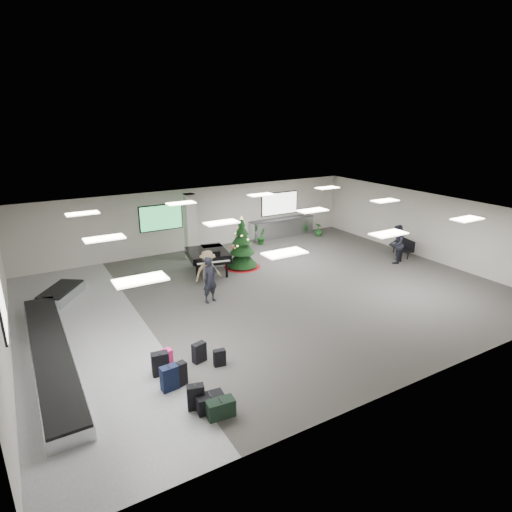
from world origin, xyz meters
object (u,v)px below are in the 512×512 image
christmas_tree (242,250)px  grand_piano (208,255)px  traveler_a (210,280)px  potted_plant_right (319,230)px  traveler_bench (396,244)px  service_counter (282,228)px  potted_plant_left (261,236)px  baggage_carousel (54,339)px  bench (403,246)px  pink_suitcase (165,361)px  traveler_b (208,272)px

christmas_tree → grand_piano: size_ratio=1.02×
traveler_a → potted_plant_right: bearing=14.2°
traveler_bench → traveler_a: bearing=-27.2°
christmas_tree → service_counter: bearing=37.2°
potted_plant_left → potted_plant_right: bearing=-3.2°
service_counter → potted_plant_right: service_counter is taller
baggage_carousel → bench: bench is taller
pink_suitcase → baggage_carousel: bearing=119.5°
traveler_b → traveler_bench: bearing=-11.0°
christmas_tree → traveler_b: size_ratio=1.40×
bench → potted_plant_right: (-1.36, 5.02, -0.14)m
christmas_tree → pink_suitcase: bearing=-132.5°
grand_piano → bench: size_ratio=1.61×
service_counter → christmas_tree: size_ratio=1.66×
traveler_a → potted_plant_left: bearing=29.4°
pink_suitcase → potted_plant_left: 12.44m
potted_plant_left → pink_suitcase: bearing=-133.1°
bench → traveler_a: bearing=-166.5°
potted_plant_right → potted_plant_left: bearing=176.8°
service_counter → traveler_b: traveler_b is taller
christmas_tree → bench: (7.75, -2.57, -0.33)m
grand_piano → bench: 9.81m
baggage_carousel → pink_suitcase: bearing=-50.6°
potted_plant_left → potted_plant_right: size_ratio=1.22×
pink_suitcase → potted_plant_left: bearing=36.9°
service_counter → grand_piano: size_ratio=1.69×
traveler_a → traveler_bench: 9.50m
grand_piano → bench: (9.47, -2.53, -0.36)m
potted_plant_left → traveler_b: bearing=-138.3°
christmas_tree → traveler_b: (-2.59, -1.98, 0.04)m
service_counter → pink_suitcase: 14.23m
baggage_carousel → pink_suitcase: (2.52, -3.06, 0.10)m
christmas_tree → traveler_b: christmas_tree is taller
pink_suitcase → potted_plant_right: potted_plant_right is taller
service_counter → potted_plant_left: service_counter is taller
pink_suitcase → grand_piano: (4.15, 6.38, 0.56)m
traveler_a → traveler_b: 0.90m
baggage_carousel → traveler_a: size_ratio=5.47×
christmas_tree → potted_plant_left: 3.75m
baggage_carousel → traveler_a: (5.51, 0.53, 0.68)m
service_counter → potted_plant_right: bearing=-25.5°
grand_piano → traveler_a: size_ratio=1.35×
traveler_a → traveler_b: (0.29, 0.85, -0.01)m
christmas_tree → traveler_bench: bearing=-25.5°
service_counter → traveler_a: size_ratio=2.28×
grand_piano → baggage_carousel: bearing=-143.3°
baggage_carousel → grand_piano: bearing=26.4°
traveler_b → potted_plant_right: 10.03m
christmas_tree → traveler_a: size_ratio=1.37×
pink_suitcase → service_counter: bearing=33.6°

